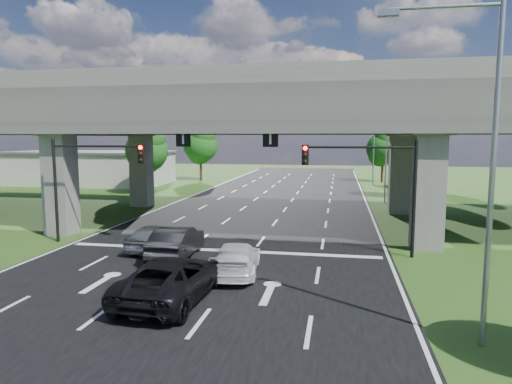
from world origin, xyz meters
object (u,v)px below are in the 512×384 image
(car_trailing, at_px, (172,279))
(car_dark, at_px, (177,242))
(car_silver, at_px, (154,237))
(signal_right, at_px, (371,175))
(streetlight_beyond, at_px, (371,139))
(signal_left, at_px, (88,171))
(streetlight_far, at_px, (382,140))
(streetlight_near, at_px, (479,147))
(car_white, at_px, (236,259))

(car_trailing, bearing_deg, car_dark, -68.55)
(car_dark, bearing_deg, car_silver, -39.27)
(signal_right, relative_size, streetlight_beyond, 0.60)
(streetlight_beyond, height_order, car_dark, streetlight_beyond)
(streetlight_beyond, bearing_deg, signal_right, -93.61)
(signal_right, height_order, streetlight_beyond, streetlight_beyond)
(signal_left, bearing_deg, signal_right, 0.00)
(car_dark, bearing_deg, signal_left, -23.15)
(signal_right, relative_size, car_silver, 1.43)
(signal_right, height_order, streetlight_far, streetlight_far)
(streetlight_near, distance_m, car_dark, 15.04)
(streetlight_beyond, distance_m, car_silver, 39.77)
(signal_left, height_order, car_white, signal_left)
(signal_right, distance_m, streetlight_far, 20.25)
(streetlight_far, bearing_deg, car_white, -108.74)
(streetlight_far, height_order, car_dark, streetlight_far)
(streetlight_far, bearing_deg, streetlight_near, -90.00)
(signal_left, distance_m, streetlight_beyond, 40.30)
(signal_left, distance_m, car_trailing, 11.81)
(car_silver, height_order, car_dark, car_dark)
(signal_right, xyz_separation_m, car_white, (-6.02, -4.40, -3.46))
(signal_right, height_order, car_trailing, signal_right)
(car_dark, xyz_separation_m, car_white, (3.60, -2.16, -0.11))
(streetlight_near, height_order, streetlight_beyond, same)
(car_white, relative_size, car_trailing, 0.82)
(streetlight_near, xyz_separation_m, car_silver, (-13.65, 9.00, -5.10))
(car_silver, bearing_deg, signal_left, -7.26)
(signal_left, bearing_deg, car_trailing, -45.18)
(signal_left, distance_m, streetlight_far, 26.95)
(signal_right, relative_size, streetlight_far, 0.60)
(car_silver, bearing_deg, streetlight_far, -117.84)
(car_white, bearing_deg, car_silver, -39.38)
(car_silver, bearing_deg, car_white, 152.31)
(signal_left, bearing_deg, car_silver, -12.44)
(streetlight_far, relative_size, car_silver, 2.39)
(signal_right, xyz_separation_m, streetlight_beyond, (2.27, 36.06, 1.66))
(signal_left, distance_m, streetlight_near, 20.56)
(streetlight_near, height_order, car_dark, streetlight_near)
(streetlight_far, bearing_deg, car_trailing, -109.49)
(signal_right, relative_size, car_dark, 1.23)
(streetlight_near, bearing_deg, car_silver, 146.60)
(streetlight_near, xyz_separation_m, car_trailing, (-9.94, 1.91, -5.00))
(streetlight_beyond, relative_size, car_silver, 2.39)
(streetlight_far, distance_m, car_trailing, 30.21)
(streetlight_far, distance_m, streetlight_beyond, 16.00)
(streetlight_beyond, bearing_deg, car_silver, -110.25)
(signal_right, distance_m, signal_left, 15.65)
(signal_left, height_order, car_trailing, signal_left)
(streetlight_far, height_order, car_silver, streetlight_far)
(signal_right, height_order, car_silver, signal_right)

